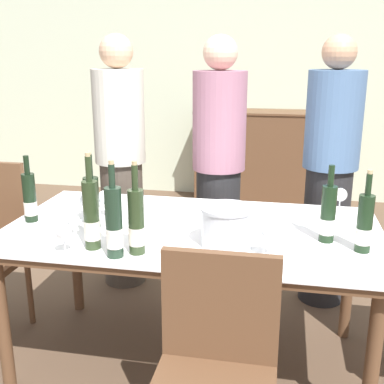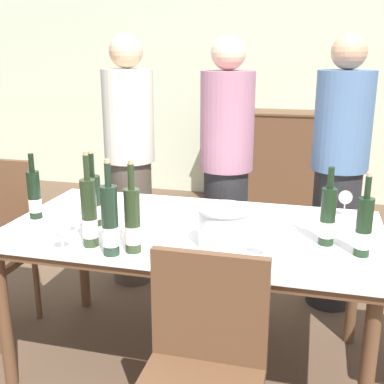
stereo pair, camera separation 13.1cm
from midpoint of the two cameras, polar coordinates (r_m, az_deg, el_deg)
ground_plane at (r=2.66m, az=1.50°, el=-19.37°), size 12.00×12.00×0.00m
back_wall at (r=5.30m, az=9.61°, el=14.34°), size 8.00×0.10×2.80m
sideboard_cabinet at (r=5.11m, az=9.82°, el=3.97°), size 1.20×0.46×0.98m
dining_table at (r=2.33m, az=1.62°, el=-5.84°), size 1.79×0.98×0.74m
ice_bucket at (r=2.07m, az=5.62°, el=-4.03°), size 0.23×0.23×0.18m
wine_bottle_0 at (r=2.09m, az=-10.32°, el=-2.66°), size 0.07×0.07×0.42m
wine_bottle_1 at (r=1.99m, az=-7.83°, el=-3.62°), size 0.07×0.07×0.40m
wine_bottle_2 at (r=2.11m, az=21.38°, el=-4.03°), size 0.07×0.07×0.35m
wine_bottle_3 at (r=2.52m, az=-16.78°, el=-0.42°), size 0.06×0.06×0.33m
wine_bottle_4 at (r=2.01m, az=-5.21°, el=-3.54°), size 0.07×0.07×0.39m
wine_bottle_5 at (r=2.18m, az=17.45°, el=-2.94°), size 0.07×0.07×0.35m
wine_bottle_6 at (r=2.35m, az=-10.05°, el=-1.12°), size 0.07×0.07×0.37m
wine_glass_0 at (r=1.97m, az=10.60°, el=-5.12°), size 0.07×0.07×0.14m
wine_glass_1 at (r=2.48m, az=-8.50°, el=-0.63°), size 0.08×0.08×0.14m
wine_glass_2 at (r=2.47m, az=-10.61°, el=-0.74°), size 0.08×0.08×0.15m
wine_glass_3 at (r=2.08m, az=-13.47°, el=-4.47°), size 0.07×0.07×0.13m
wine_glass_4 at (r=2.25m, az=-12.84°, el=-2.39°), size 0.07×0.07×0.15m
wine_glass_5 at (r=2.58m, az=19.11°, el=-0.77°), size 0.07×0.07×0.14m
chair_near_front at (r=1.74m, az=3.46°, el=-19.88°), size 0.42×0.42×0.89m
person_host at (r=3.22m, az=-6.20°, el=3.36°), size 0.33×0.33×1.66m
person_guest_left at (r=3.03m, az=5.32°, el=2.45°), size 0.33×0.33×1.65m
person_guest_right at (r=3.02m, az=18.15°, el=1.63°), size 0.33×0.33×1.65m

